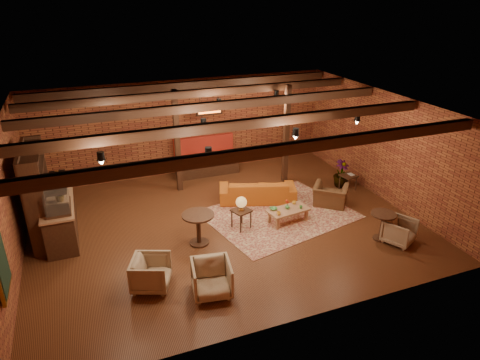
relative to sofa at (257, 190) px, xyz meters
name	(u,v)px	position (x,y,z in m)	size (l,w,h in m)	color
floor	(225,224)	(-1.40, -1.01, -0.33)	(10.00, 10.00, 0.00)	#35190D
ceiling	(223,109)	(-1.40, -1.01, 2.87)	(10.00, 8.00, 0.02)	black
wall_back	(185,127)	(-1.40, 2.99, 1.27)	(10.00, 0.02, 3.20)	brown
wall_front	(298,251)	(-1.40, -5.01, 1.27)	(10.00, 0.02, 3.20)	brown
wall_left	(8,202)	(-6.40, -1.01, 1.27)	(0.02, 8.00, 3.20)	brown
wall_right	(383,146)	(3.60, -1.01, 1.27)	(0.02, 8.00, 3.20)	brown
ceiling_beams	(223,114)	(-1.40, -1.01, 2.75)	(9.80, 6.40, 0.22)	black
ceiling_pipe	(204,108)	(-1.40, 0.59, 2.52)	(0.12, 0.12, 9.60)	black
post_left	(177,142)	(-2.00, 1.59, 1.27)	(0.16, 0.16, 3.20)	black
post_right	(286,135)	(1.40, 0.99, 1.27)	(0.16, 0.16, 3.20)	black
service_counter	(59,207)	(-5.50, -0.01, 0.47)	(0.80, 2.50, 1.60)	black
plant_counter	(60,189)	(-5.40, 0.19, 0.89)	(0.35, 0.39, 0.30)	#337F33
shelving_hutch	(39,194)	(-5.90, 0.09, 0.87)	(0.52, 2.00, 2.40)	black
banquette	(207,160)	(-0.80, 2.54, 0.17)	(2.10, 0.70, 1.00)	#A6261B
service_sign	(209,110)	(-0.80, 2.09, 2.02)	(0.86, 0.06, 0.30)	orange
ceiling_spotlights	(223,122)	(-1.40, -1.01, 2.53)	(6.40, 4.40, 0.28)	black
rug	(279,214)	(0.22, -1.05, -0.32)	(3.88, 2.97, 0.01)	maroon
sofa	(257,190)	(0.00, 0.00, 0.00)	(2.27, 0.89, 0.66)	#AD5418
coffee_table	(288,211)	(0.24, -1.51, 0.02)	(1.20, 0.71, 0.64)	#A26E4B
side_table_lamp	(241,205)	(-1.05, -1.36, 0.37)	(0.56, 0.56, 0.92)	black
round_table_left	(198,224)	(-2.32, -1.69, 0.23)	(0.80, 0.80, 0.83)	black
armchair_a	(151,272)	(-3.74, -2.98, 0.06)	(0.76, 0.71, 0.79)	beige
armchair_b	(212,277)	(-2.61, -3.65, 0.08)	(0.80, 0.75, 0.82)	beige
armchair_right	(331,192)	(1.88, -1.06, 0.09)	(0.96, 0.62, 0.83)	brown
side_table_book	(349,176)	(2.98, -0.34, 0.13)	(0.52, 0.52, 0.52)	black
round_table_right	(383,222)	(2.07, -3.16, 0.16)	(0.63, 0.63, 0.73)	black
armchair_far	(400,230)	(2.38, -3.45, 0.02)	(0.69, 0.64, 0.71)	beige
plant_tall	(344,148)	(2.92, -0.04, 0.99)	(1.48, 1.48, 2.65)	#4C7F4C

